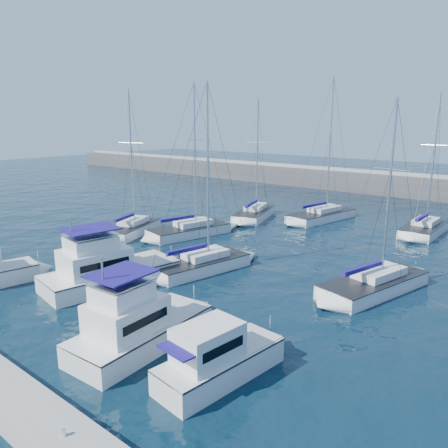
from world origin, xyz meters
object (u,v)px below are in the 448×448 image
Objects in this scene: sailboat_mid_a at (131,229)px; sailboat_mid_e at (374,284)px; motor_yacht_port_inner at (105,270)px; motor_yacht_stbd_outer at (217,360)px; sailboat_back_c at (424,229)px; sailboat_back_b at (322,215)px; sailboat_back_a at (254,214)px; sailboat_mid_c at (201,264)px; motor_yacht_stbd_inner at (136,327)px; sailboat_mid_b at (189,230)px.

sailboat_mid_a reaches higher than sailboat_mid_e.
sailboat_mid_a reaches higher than motor_yacht_port_inner.
motor_yacht_stbd_outer is 0.45× the size of sailboat_back_c.
sailboat_back_b is (-12.85, 17.66, 0.03)m from sailboat_mid_e.
sailboat_mid_e is at bearing -84.47° from sailboat_back_c.
motor_yacht_stbd_outer is 0.46× the size of sailboat_back_a.
motor_yacht_port_inner is 18.55m from sailboat_mid_e.
sailboat_mid_a is (-9.95, 10.37, -0.60)m from motor_yacht_port_inner.
motor_yacht_port_inner is 0.68× the size of sailboat_mid_c.
sailboat_back_c is (4.84, 33.48, -0.61)m from motor_yacht_stbd_inner.
motor_yacht_stbd_outer is at bearing -6.16° from motor_yacht_port_inner.
motor_yacht_stbd_outer is at bearing -33.86° from sailboat_mid_c.
sailboat_mid_c reaches higher than sailboat_mid_e.
sailboat_mid_a is at bearing -129.56° from sailboat_back_a.
sailboat_mid_a reaches higher than motor_yacht_stbd_outer.
sailboat_mid_a reaches higher than sailboat_back_a.
sailboat_back_c is at bearing 75.34° from motor_yacht_port_inner.
motor_yacht_stbd_outer is 27.39m from sailboat_mid_a.
sailboat_back_a reaches higher than sailboat_mid_e.
motor_yacht_port_inner is 0.70× the size of sailboat_back_a.
sailboat_back_a is at bearing 124.43° from sailboat_mid_c.
sailboat_back_c is at bearing 78.22° from motor_yacht_stbd_inner.
sailboat_back_a is 0.99× the size of sailboat_back_c.
sailboat_mid_a is at bearing -134.15° from sailboat_mid_b.
sailboat_mid_e is at bearing 5.61° from sailboat_mid_b.
sailboat_back_c reaches higher than sailboat_back_a.
sailboat_back_b is at bearing 78.26° from sailboat_mid_b.
sailboat_mid_b reaches higher than sailboat_mid_c.
sailboat_mid_a is at bearing 137.92° from motor_yacht_stbd_inner.
motor_yacht_stbd_inner reaches higher than motor_yacht_stbd_outer.
motor_yacht_stbd_outer is at bearing -51.00° from sailboat_mid_a.
sailboat_mid_e is 0.80× the size of sailboat_back_b.
sailboat_mid_b reaches higher than sailboat_mid_e.
sailboat_mid_b reaches higher than sailboat_mid_a.
sailboat_mid_a is at bearing 155.18° from motor_yacht_stbd_outer.
motor_yacht_stbd_outer is 0.40× the size of sailboat_back_b.
sailboat_mid_a is 0.89× the size of sailboat_back_b.
motor_yacht_port_inner is at bearing -97.83° from sailboat_back_a.
sailboat_mid_b is at bearing -173.59° from sailboat_mid_e.
motor_yacht_port_inner is 0.75× the size of sailboat_mid_e.
motor_yacht_stbd_inner is 12.04m from sailboat_mid_c.
sailboat_mid_c is (13.11, -3.88, -0.00)m from sailboat_mid_a.
sailboat_mid_b reaches higher than motor_yacht_stbd_outer.
sailboat_mid_c is 1.02× the size of sailboat_back_a.
motor_yacht_stbd_outer is at bearing -89.67° from sailboat_back_c.
sailboat_back_b reaches higher than motor_yacht_port_inner.
sailboat_mid_a is (-18.43, 14.67, -0.60)m from motor_yacht_stbd_inner.
motor_yacht_stbd_inner is at bearing -16.99° from motor_yacht_port_inner.
sailboat_mid_b is 1.08× the size of sailboat_back_a.
sailboat_back_b is at bearing 140.45° from sailboat_mid_e.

